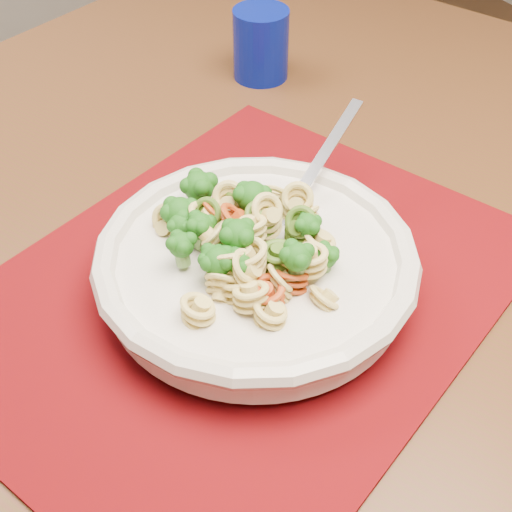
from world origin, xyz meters
TOP-DOWN VIEW (x-y plane):
  - dining_table at (-0.08, -0.01)m, footprint 1.57×1.31m
  - placemat at (-0.01, -0.11)m, footprint 0.58×0.53m
  - pasta_bowl at (-0.00, -0.12)m, footprint 0.27×0.27m
  - pasta_broccoli_heap at (-0.00, -0.12)m, footprint 0.23×0.23m
  - fork at (0.05, -0.09)m, footprint 0.17×0.11m
  - tumbler at (0.19, 0.21)m, footprint 0.07×0.07m

SIDE VIEW (x-z plane):
  - dining_table at x=-0.08m, z-range 0.26..1.00m
  - placemat at x=-0.01m, z-range 0.73..0.74m
  - pasta_bowl at x=0.00m, z-range 0.74..0.79m
  - tumbler at x=0.19m, z-range 0.73..0.82m
  - fork at x=0.05m, z-range 0.74..0.82m
  - pasta_broccoli_heap at x=0.00m, z-range 0.75..0.81m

